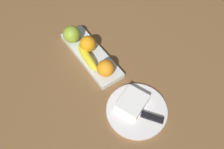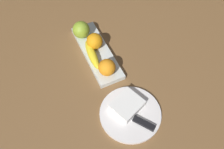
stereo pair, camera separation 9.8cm
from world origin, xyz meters
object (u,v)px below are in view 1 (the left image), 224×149
Objects in this scene: dinner_plate at (137,110)px; folded_napkin at (132,102)px; fruit_tray at (91,55)px; orange_near_banana at (88,44)px; banana at (88,58)px; apple at (72,34)px; orange_near_apple at (106,68)px; knife at (148,116)px.

dinner_plate is 0.04m from folded_napkin.
orange_near_banana reaches higher than fruit_tray.
fruit_tray is at bearing 171.45° from orange_near_banana.
banana is at bearing 6.35° from folded_napkin.
apple reaches higher than orange_near_banana.
banana is (-0.03, 0.03, 0.03)m from fruit_tray.
apple is 1.10× the size of orange_near_apple.
apple is 0.52m from knife.
fruit_tray is 0.31m from folded_napkin.
orange_near_banana reaches higher than dinner_plate.
orange_near_apple is 0.22m from dinner_plate.
folded_napkin is 0.72× the size of knife.
fruit_tray is 0.40m from knife.
knife is (-0.37, -0.05, -0.02)m from banana.
folded_napkin is 0.08m from knife.
orange_near_banana is at bearing -0.65° from folded_napkin.
banana reaches higher than fruit_tray.
fruit_tray is 2.15× the size of banana.
apple is 0.15m from banana.
fruit_tray is 2.33× the size of knife.
apple is at bearing 4.75° from orange_near_apple.
fruit_tray is at bearing -32.77° from knife.
fruit_tray is at bearing 135.56° from banana.
fruit_tray is at bearing -0.00° from folded_napkin.
fruit_tray is 0.05m from banana.
fruit_tray is 0.13m from apple.
banana reaches higher than dinner_plate.
dinner_plate is at bearing -17.25° from knife.
orange_near_banana is at bearing -0.59° from dinner_plate.
orange_near_banana is 0.34m from folded_napkin.
fruit_tray is 0.35m from dinner_plate.
folded_napkin reaches higher than fruit_tray.
orange_near_apple is 0.47× the size of knife.
knife is (-0.40, -0.02, 0.01)m from fruit_tray.
dinner_plate is (-0.35, 0.00, -0.01)m from fruit_tray.
banana is 0.32m from dinner_plate.
banana is at bearing -27.66° from knife.
apple reaches higher than folded_napkin.
orange_near_apple is 0.65× the size of folded_napkin.
apple reaches higher than dinner_plate.
banana is at bearing 146.46° from orange_near_banana.
orange_near_apple is at bearing 1.99° from folded_napkin.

